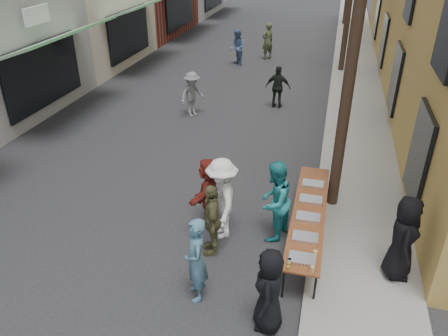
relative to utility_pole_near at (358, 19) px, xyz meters
The scene contains 24 objects.
ground 6.91m from the utility_pole_near, 145.10° to the right, with size 120.00×120.00×0.00m, color #28282B.
sidewalk 12.82m from the utility_pole_near, 86.66° to the left, with size 2.20×60.00×0.10m, color gray.
utility_pole_near is the anchor object (origin of this frame).
serving_table 4.11m from the utility_pole_near, 108.12° to the right, with size 0.70×4.00×0.75m.
catering_tray_sausage 4.91m from the utility_pole_near, 98.94° to the right, with size 0.50×0.33×0.08m, color maroon.
catering_tray_foil_b 4.52m from the utility_pole_near, 101.19° to the right, with size 0.50×0.33×0.08m, color #B2B2B7.
catering_tray_buns 4.17m from the utility_pole_near, 105.30° to the right, with size 0.50×0.33×0.08m, color tan.
catering_tray_foil_d 3.91m from the utility_pole_near, 113.91° to the right, with size 0.50×0.33×0.08m, color #B2B2B7.
catering_tray_buns_end 3.77m from the utility_pole_near, 139.46° to the right, with size 0.50×0.33×0.08m, color tan.
condiment_jar_a 5.14m from the utility_pole_near, 101.70° to the right, with size 0.07×0.07×0.08m, color #A57F26.
condiment_jar_b 5.07m from the utility_pole_near, 102.03° to the right, with size 0.07×0.07×0.08m, color #A57F26.
condiment_jar_c 5.00m from the utility_pole_near, 102.39° to the right, with size 0.07×0.07×0.08m, color #A57F26.
cup_stack 5.05m from the utility_pole_near, 95.00° to the right, with size 0.08×0.08×0.12m, color tan.
guest_front_a 5.62m from the utility_pole_near, 103.06° to the right, with size 0.79×0.51×1.62m, color black.
guest_front_b 5.74m from the utility_pole_near, 122.12° to the right, with size 0.63×0.41×1.72m, color teal.
guest_front_c 4.11m from the utility_pole_near, 127.86° to the right, with size 0.91×0.71×1.88m, color teal.
guest_front_d 4.64m from the utility_pole_near, 142.53° to the right, with size 1.23×0.71×1.91m, color white.
guest_front_e 5.04m from the utility_pole_near, 135.06° to the right, with size 0.96×0.40×1.64m, color brown.
guest_queue_back 4.83m from the utility_pole_near, 154.45° to the right, with size 1.51×0.48×1.63m, color maroon.
server 4.41m from the utility_pole_near, 60.81° to the right, with size 0.86×0.56×1.76m, color black.
passerby_left 8.04m from the utility_pole_near, 136.90° to the left, with size 1.06×0.61×1.64m, color gray.
passerby_mid 7.80m from the utility_pole_near, 109.65° to the left, with size 0.95×0.39×1.62m, color black.
passerby_right 14.44m from the utility_pole_near, 105.96° to the left, with size 0.68×0.44×1.86m, color #475430.
passerby_far 13.45m from the utility_pole_near, 113.32° to the left, with size 0.85×0.66×1.75m, color #536DA1.
Camera 1 is at (3.93, -6.53, 6.12)m, focal length 35.00 mm.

